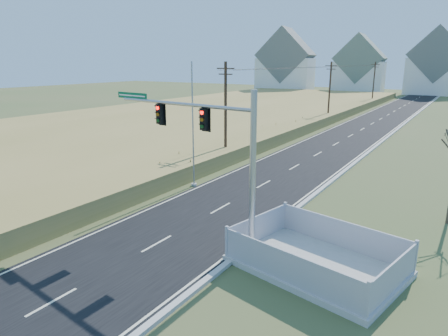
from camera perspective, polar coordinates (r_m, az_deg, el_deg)
ground at (r=22.23m, az=-6.13°, el=-8.94°), size 260.00×260.00×0.00m
road at (r=67.67m, az=21.16°, el=6.35°), size 8.00×180.00×0.06m
curb at (r=67.01m, az=24.64°, el=5.97°), size 0.30×180.00×0.18m
reed_marsh at (r=67.38m, az=-1.17°, el=7.84°), size 38.00×110.00×1.30m
utility_pole_near at (r=36.62m, az=0.22°, el=8.22°), size 1.80×0.26×9.00m
utility_pole_mid at (r=63.97m, az=14.84°, el=10.61°), size 1.80×0.26×9.00m
utility_pole_far at (r=92.97m, az=20.61°, el=11.37°), size 1.80×0.26×9.00m
condo_nw at (r=126.49m, az=8.78°, el=14.20°), size 17.69×13.38×19.05m
condo_nnw at (r=127.63m, az=18.74°, el=13.26°), size 14.93×11.17×17.03m
condo_n at (r=128.32m, az=28.10°, el=12.63°), size 15.27×10.20×18.54m
traffic_signal_mast at (r=19.00m, az=-0.58°, el=2.08°), size 9.76×1.49×7.82m
fence_enclosure at (r=18.76m, az=13.06°, el=-12.99°), size 7.90×6.16×1.62m
open_sign at (r=17.64m, az=8.29°, el=-14.48°), size 0.53×0.14×0.66m
flagpole at (r=29.04m, az=-4.44°, el=4.23°), size 0.40×0.40×9.00m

